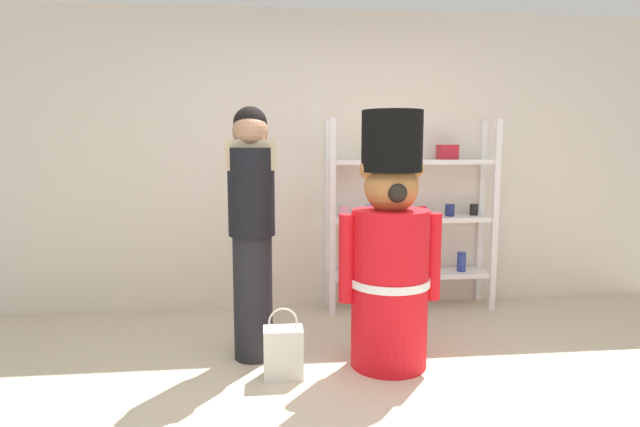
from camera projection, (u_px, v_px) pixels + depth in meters
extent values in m
cube|color=silver|center=(322.00, 161.00, 4.66)|extent=(6.40, 0.12, 2.60)
cube|color=white|center=(332.00, 218.00, 4.36)|extent=(0.05, 0.05, 1.67)
cube|color=white|center=(495.00, 216.00, 4.51)|extent=(0.05, 0.05, 1.67)
cube|color=white|center=(328.00, 214.00, 4.66)|extent=(0.05, 0.05, 1.67)
cube|color=white|center=(481.00, 212.00, 4.81)|extent=(0.05, 0.05, 1.67)
cube|color=white|center=(409.00, 274.00, 4.65)|extent=(1.42, 0.30, 0.04)
cube|color=white|center=(410.00, 219.00, 4.59)|extent=(1.42, 0.30, 0.04)
cube|color=white|center=(411.00, 162.00, 4.52)|extent=(1.42, 0.30, 0.04)
cylinder|color=pink|center=(344.00, 212.00, 4.50)|extent=(0.09, 0.09, 0.10)
cylinder|color=blue|center=(370.00, 211.00, 4.56)|extent=(0.07, 0.07, 0.10)
cylinder|color=green|center=(397.00, 211.00, 4.56)|extent=(0.07, 0.07, 0.10)
cylinder|color=red|center=(423.00, 211.00, 4.61)|extent=(0.07, 0.07, 0.09)
cylinder|color=navy|center=(450.00, 210.00, 4.60)|extent=(0.08, 0.08, 0.11)
cylinder|color=black|center=(474.00, 210.00, 4.67)|extent=(0.07, 0.07, 0.10)
cylinder|color=#B27226|center=(356.00, 262.00, 4.61)|extent=(0.07, 0.07, 0.19)
cylinder|color=#596B33|center=(409.00, 261.00, 4.65)|extent=(0.08, 0.08, 0.20)
cylinder|color=navy|center=(461.00, 262.00, 4.66)|extent=(0.08, 0.08, 0.17)
cube|color=gold|center=(375.00, 152.00, 4.48)|extent=(0.13, 0.10, 0.12)
cube|color=#B21E2D|center=(447.00, 152.00, 4.55)|extent=(0.16, 0.13, 0.13)
cylinder|color=red|center=(390.00, 288.00, 3.38)|extent=(0.50, 0.50, 1.03)
cylinder|color=white|center=(390.00, 281.00, 3.37)|extent=(0.52, 0.52, 0.05)
sphere|color=#A96F3A|center=(391.00, 187.00, 3.29)|extent=(0.34, 0.34, 0.34)
sphere|color=#A96F3A|center=(369.00, 169.00, 3.26)|extent=(0.12, 0.12, 0.12)
sphere|color=#A96F3A|center=(414.00, 169.00, 3.30)|extent=(0.12, 0.12, 0.12)
cylinder|color=black|center=(392.00, 141.00, 3.26)|extent=(0.38, 0.38, 0.38)
cylinder|color=red|center=(347.00, 258.00, 3.32)|extent=(0.11, 0.11, 0.57)
cylinder|color=red|center=(432.00, 256.00, 3.38)|extent=(0.11, 0.11, 0.57)
sphere|color=black|center=(397.00, 193.00, 3.15)|extent=(0.12, 0.12, 0.12)
cylinder|color=black|center=(253.00, 297.00, 3.51)|extent=(0.26, 0.26, 0.85)
cylinder|color=black|center=(251.00, 192.00, 3.42)|extent=(0.31, 0.31, 0.58)
sphere|color=#A37556|center=(250.00, 131.00, 3.37)|extent=(0.23, 0.23, 0.23)
cube|color=tan|center=(250.00, 155.00, 3.33)|extent=(0.32, 0.04, 0.20)
sphere|color=black|center=(250.00, 123.00, 3.38)|extent=(0.22, 0.22, 0.22)
cube|color=silver|center=(283.00, 353.00, 3.24)|extent=(0.24, 0.16, 0.31)
torus|color=silver|center=(283.00, 322.00, 3.21)|extent=(0.18, 0.01, 0.18)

